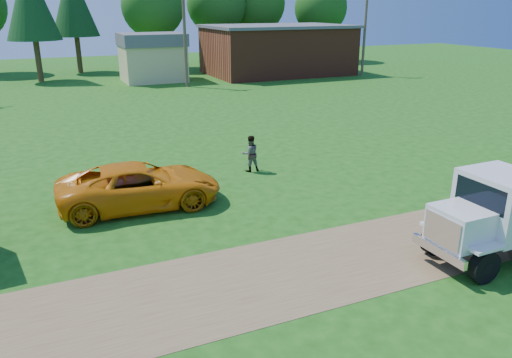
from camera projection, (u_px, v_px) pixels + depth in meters
name	position (u px, v px, depth m)	size (l,w,h in m)	color
ground	(328.00, 263.00, 14.95)	(140.00, 140.00, 0.00)	#194C10
dirt_track	(328.00, 263.00, 14.95)	(120.00, 4.20, 0.01)	brown
white_semi_tractor	(501.00, 216.00, 14.88)	(6.69, 2.42, 4.03)	black
orange_pickup	(140.00, 186.00, 18.93)	(2.80, 6.07, 1.69)	orange
spectator_b	(250.00, 154.00, 23.00)	(0.82, 0.64, 1.69)	#999999
brick_building	(277.00, 50.00, 55.49)	(15.40, 10.40, 5.30)	brown
tan_shed	(153.00, 57.00, 50.20)	(6.20, 5.40, 4.70)	#CDB980
utility_poles	(185.00, 35.00, 45.89)	(42.20, 0.28, 9.00)	brown
tree_row	(135.00, 7.00, 58.09)	(56.68, 15.35, 11.68)	#372516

